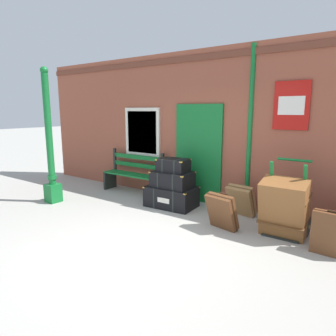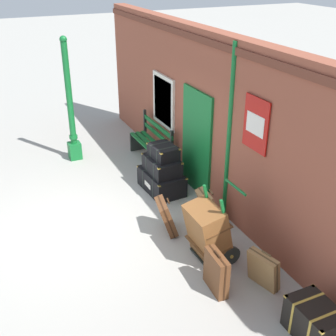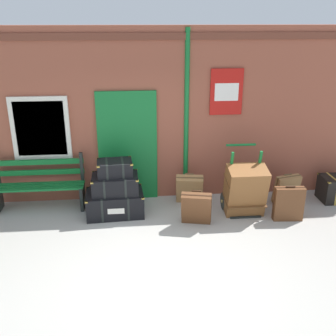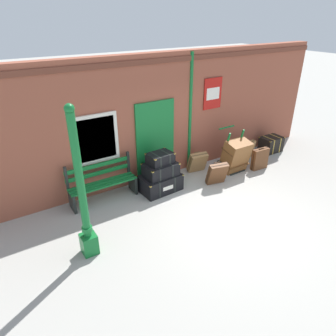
{
  "view_description": "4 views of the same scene",
  "coord_description": "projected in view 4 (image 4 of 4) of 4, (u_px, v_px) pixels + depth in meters",
  "views": [
    {
      "loc": [
        2.73,
        -3.17,
        1.97
      ],
      "look_at": [
        -0.76,
        1.79,
        0.8
      ],
      "focal_mm": 32.12,
      "sensor_mm": 36.0,
      "label": 1
    },
    {
      "loc": [
        6.44,
        -1.39,
        4.36
      ],
      "look_at": [
        0.03,
        1.6,
        0.86
      ],
      "focal_mm": 46.2,
      "sensor_mm": 36.0,
      "label": 2
    },
    {
      "loc": [
        -0.31,
        -4.66,
        3.35
      ],
      "look_at": [
        0.29,
        1.77,
        0.85
      ],
      "focal_mm": 42.27,
      "sensor_mm": 36.0,
      "label": 3
    },
    {
      "loc": [
        -4.13,
        -3.98,
        4.04
      ],
      "look_at": [
        -0.43,
        1.79,
        0.56
      ],
      "focal_mm": 32.99,
      "sensor_mm": 36.0,
      "label": 4
    }
  ],
  "objects": [
    {
      "name": "brick_facade",
      "position": [
        165.0,
        117.0,
        8.02
      ],
      "size": [
        10.4,
        0.35,
        3.2
      ],
      "color": "brown",
      "rests_on": "ground"
    },
    {
      "name": "large_brown_trunk",
      "position": [
        236.0,
        156.0,
        8.53
      ],
      "size": [
        0.7,
        0.62,
        0.95
      ],
      "color": "brown",
      "rests_on": "ground"
    },
    {
      "name": "steamer_trunk_top",
      "position": [
        160.0,
        158.0,
        7.46
      ],
      "size": [
        0.64,
        0.5,
        0.27
      ],
      "color": "black",
      "rests_on": "steamer_trunk_middle"
    },
    {
      "name": "steamer_trunk_middle",
      "position": [
        161.0,
        169.0,
        7.57
      ],
      "size": [
        0.82,
        0.57,
        0.33
      ],
      "color": "black",
      "rests_on": "steamer_trunk_base"
    },
    {
      "name": "lamp_post",
      "position": [
        83.0,
        204.0,
        5.32
      ],
      "size": [
        0.28,
        0.28,
        2.84
      ],
      "color": "#146B2D",
      "rests_on": "ground"
    },
    {
      "name": "suitcase_cream",
      "position": [
        260.0,
        159.0,
        8.75
      ],
      "size": [
        0.52,
        0.2,
        0.65
      ],
      "color": "brown",
      "rests_on": "ground"
    },
    {
      "name": "platform_bench",
      "position": [
        102.0,
        183.0,
        7.24
      ],
      "size": [
        1.6,
        0.43,
        1.01
      ],
      "color": "#146B2D",
      "rests_on": "ground"
    },
    {
      "name": "suitcase_tan",
      "position": [
        217.0,
        174.0,
        7.94
      ],
      "size": [
        0.56,
        0.43,
        0.63
      ],
      "color": "brown",
      "rests_on": "ground"
    },
    {
      "name": "ground_plane",
      "position": [
        228.0,
        217.0,
        6.8
      ],
      "size": [
        60.0,
        60.0,
        0.0
      ],
      "primitive_type": "plane",
      "color": "#A3A099"
    },
    {
      "name": "corner_trunk",
      "position": [
        271.0,
        144.0,
        9.89
      ],
      "size": [
        0.69,
        0.49,
        0.49
      ],
      "color": "black",
      "rests_on": "ground"
    },
    {
      "name": "suitcase_charcoal",
      "position": [
        197.0,
        162.0,
        8.57
      ],
      "size": [
        0.55,
        0.44,
        0.6
      ],
      "color": "olive",
      "rests_on": "ground"
    },
    {
      "name": "suitcase_slate",
      "position": [
        248.0,
        150.0,
        9.36
      ],
      "size": [
        0.53,
        0.35,
        0.58
      ],
      "color": "olive",
      "rests_on": "ground"
    },
    {
      "name": "porters_trolley",
      "position": [
        231.0,
        160.0,
        8.75
      ],
      "size": [
        0.71,
        0.64,
        1.19
      ],
      "color": "black",
      "rests_on": "ground"
    },
    {
      "name": "steamer_trunk_base",
      "position": [
        160.0,
        183.0,
        7.72
      ],
      "size": [
        1.05,
        0.71,
        0.43
      ],
      "color": "black",
      "rests_on": "ground"
    }
  ]
}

